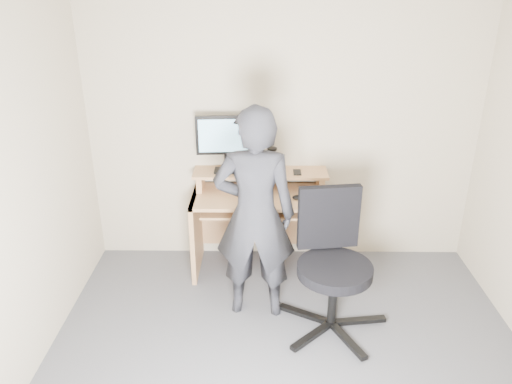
{
  "coord_description": "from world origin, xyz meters",
  "views": [
    {
      "loc": [
        -0.19,
        -2.56,
        2.53
      ],
      "look_at": [
        -0.23,
        1.05,
        0.95
      ],
      "focal_mm": 35.0,
      "sensor_mm": 36.0,
      "label": 1
    }
  ],
  "objects_px": {
    "monitor": "(227,139)",
    "person": "(255,215)",
    "desk": "(260,211)",
    "office_chair": "(332,258)"
  },
  "relations": [
    {
      "from": "monitor",
      "to": "desk",
      "type": "bearing_deg",
      "value": -16.47
    },
    {
      "from": "monitor",
      "to": "person",
      "type": "bearing_deg",
      "value": -75.62
    },
    {
      "from": "desk",
      "to": "office_chair",
      "type": "distance_m",
      "value": 1.02
    },
    {
      "from": "monitor",
      "to": "person",
      "type": "xyz_separation_m",
      "value": [
        0.25,
        -0.77,
        -0.36
      ]
    },
    {
      "from": "office_chair",
      "to": "person",
      "type": "bearing_deg",
      "value": 157.25
    },
    {
      "from": "monitor",
      "to": "office_chair",
      "type": "height_order",
      "value": "monitor"
    },
    {
      "from": "monitor",
      "to": "person",
      "type": "relative_size",
      "value": 0.32
    },
    {
      "from": "office_chair",
      "to": "person",
      "type": "height_order",
      "value": "person"
    },
    {
      "from": "person",
      "to": "monitor",
      "type": "bearing_deg",
      "value": -69.0
    },
    {
      "from": "office_chair",
      "to": "desk",
      "type": "bearing_deg",
      "value": 114.61
    }
  ]
}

